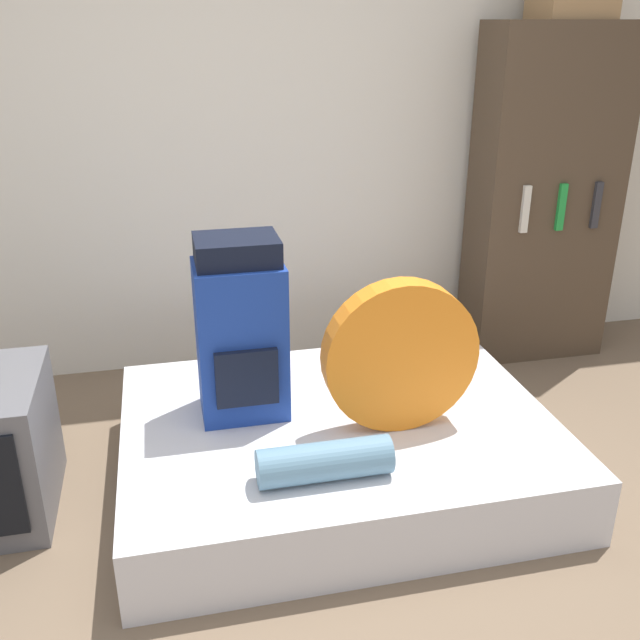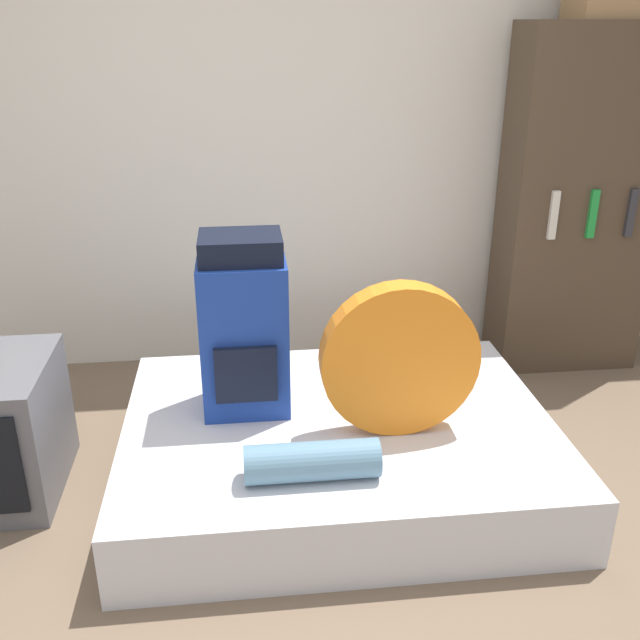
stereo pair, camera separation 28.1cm
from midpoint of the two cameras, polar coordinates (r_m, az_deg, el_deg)
name	(u,v)px [view 2 (the right image)]	position (r m, az deg, el deg)	size (l,w,h in m)	color
ground_plane	(295,596)	(2.63, 1.22, -21.34)	(16.00, 16.00, 0.00)	brown
wall_back	(261,130)	(3.89, -2.64, 14.94)	(8.00, 0.05, 2.60)	silver
bed	(338,447)	(3.10, 4.06, -10.17)	(1.78, 1.36, 0.29)	silver
backpack	(244,327)	(2.94, -3.40, -0.65)	(0.36, 0.32, 0.76)	navy
tent_bag	(399,360)	(2.83, 9.21, -3.21)	(0.63, 0.11, 0.63)	orange
sleeping_roll	(312,461)	(2.62, 2.49, -11.33)	(0.49, 0.14, 0.14)	#5B849E
bookshelf	(577,205)	(4.16, 21.73, 8.55)	(0.79, 0.37, 1.84)	#473828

